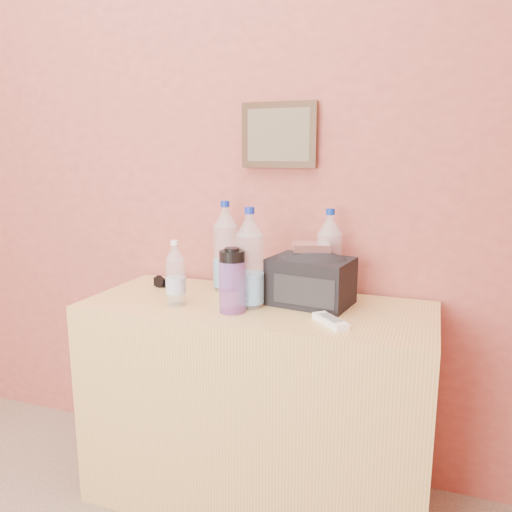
{
  "coord_description": "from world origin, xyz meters",
  "views": [
    {
      "loc": [
        1.03,
        0.07,
        1.32
      ],
      "look_at": [
        0.44,
        1.71,
        0.97
      ],
      "focal_mm": 35.0,
      "sensor_mm": 36.0,
      "label": 1
    }
  ],
  "objects_px": {
    "toiletry_bag": "(311,278)",
    "pet_large_d": "(250,263)",
    "sunglasses": "(168,283)",
    "foil_packet": "(311,247)",
    "pet_large_b": "(226,251)",
    "dresser": "(257,404)",
    "nalgene_bottle": "(232,281)",
    "ac_remote": "(330,321)",
    "pet_large_c": "(329,259)",
    "pet_small": "(176,277)"
  },
  "relations": [
    {
      "from": "nalgene_bottle",
      "to": "ac_remote",
      "type": "xyz_separation_m",
      "value": [
        0.35,
        -0.01,
        -0.1
      ]
    },
    {
      "from": "pet_large_b",
      "to": "toiletry_bag",
      "type": "xyz_separation_m",
      "value": [
        0.37,
        -0.08,
        -0.06
      ]
    },
    {
      "from": "toiletry_bag",
      "to": "ac_remote",
      "type": "bearing_deg",
      "value": -51.06
    },
    {
      "from": "pet_large_b",
      "to": "toiletry_bag",
      "type": "height_order",
      "value": "pet_large_b"
    },
    {
      "from": "nalgene_bottle",
      "to": "sunglasses",
      "type": "bearing_deg",
      "value": 150.92
    },
    {
      "from": "pet_large_b",
      "to": "pet_large_d",
      "type": "bearing_deg",
      "value": -47.29
    },
    {
      "from": "pet_large_b",
      "to": "pet_small",
      "type": "bearing_deg",
      "value": -108.77
    },
    {
      "from": "pet_large_d",
      "to": "nalgene_bottle",
      "type": "bearing_deg",
      "value": -113.84
    },
    {
      "from": "pet_large_d",
      "to": "pet_small",
      "type": "height_order",
      "value": "pet_large_d"
    },
    {
      "from": "dresser",
      "to": "pet_large_c",
      "type": "xyz_separation_m",
      "value": [
        0.23,
        0.17,
        0.55
      ]
    },
    {
      "from": "ac_remote",
      "to": "foil_packet",
      "type": "height_order",
      "value": "foil_packet"
    },
    {
      "from": "ac_remote",
      "to": "toiletry_bag",
      "type": "height_order",
      "value": "toiletry_bag"
    },
    {
      "from": "nalgene_bottle",
      "to": "ac_remote",
      "type": "relative_size",
      "value": 1.49
    },
    {
      "from": "dresser",
      "to": "pet_large_c",
      "type": "height_order",
      "value": "pet_large_c"
    },
    {
      "from": "ac_remote",
      "to": "pet_large_c",
      "type": "bearing_deg",
      "value": 149.89
    },
    {
      "from": "foil_packet",
      "to": "toiletry_bag",
      "type": "bearing_deg",
      "value": -70.43
    },
    {
      "from": "pet_large_c",
      "to": "foil_packet",
      "type": "xyz_separation_m",
      "value": [
        -0.05,
        -0.07,
        0.06
      ]
    },
    {
      "from": "pet_large_d",
      "to": "ac_remote",
      "type": "height_order",
      "value": "pet_large_d"
    },
    {
      "from": "pet_large_d",
      "to": "sunglasses",
      "type": "height_order",
      "value": "pet_large_d"
    },
    {
      "from": "dresser",
      "to": "pet_small",
      "type": "xyz_separation_m",
      "value": [
        -0.27,
        -0.1,
        0.5
      ]
    },
    {
      "from": "pet_large_b",
      "to": "foil_packet",
      "type": "bearing_deg",
      "value": -8.79
    },
    {
      "from": "toiletry_bag",
      "to": "pet_large_d",
      "type": "bearing_deg",
      "value": -142.46
    },
    {
      "from": "sunglasses",
      "to": "pet_large_b",
      "type": "bearing_deg",
      "value": 26.25
    },
    {
      "from": "dresser",
      "to": "toiletry_bag",
      "type": "distance_m",
      "value": 0.53
    },
    {
      "from": "dresser",
      "to": "pet_small",
      "type": "bearing_deg",
      "value": -158.95
    },
    {
      "from": "pet_large_b",
      "to": "toiletry_bag",
      "type": "relative_size",
      "value": 1.26
    },
    {
      "from": "pet_large_c",
      "to": "sunglasses",
      "type": "xyz_separation_m",
      "value": [
        -0.65,
        -0.07,
        -0.13
      ]
    },
    {
      "from": "pet_large_b",
      "to": "ac_remote",
      "type": "bearing_deg",
      "value": -29.99
    },
    {
      "from": "pet_large_c",
      "to": "nalgene_bottle",
      "type": "bearing_deg",
      "value": -134.26
    },
    {
      "from": "nalgene_bottle",
      "to": "pet_large_d",
      "type": "bearing_deg",
      "value": 66.16
    },
    {
      "from": "pet_large_b",
      "to": "pet_large_d",
      "type": "distance_m",
      "value": 0.26
    },
    {
      "from": "sunglasses",
      "to": "toiletry_bag",
      "type": "relative_size",
      "value": 0.49
    },
    {
      "from": "pet_large_d",
      "to": "foil_packet",
      "type": "xyz_separation_m",
      "value": [
        0.19,
        0.13,
        0.05
      ]
    },
    {
      "from": "ac_remote",
      "to": "dresser",
      "type": "bearing_deg",
      "value": -156.8
    },
    {
      "from": "dresser",
      "to": "ac_remote",
      "type": "distance_m",
      "value": 0.52
    },
    {
      "from": "pet_large_d",
      "to": "pet_large_b",
      "type": "bearing_deg",
      "value": 132.71
    },
    {
      "from": "pet_small",
      "to": "nalgene_bottle",
      "type": "relative_size",
      "value": 1.05
    },
    {
      "from": "pet_large_b",
      "to": "nalgene_bottle",
      "type": "height_order",
      "value": "pet_large_b"
    },
    {
      "from": "sunglasses",
      "to": "pet_large_d",
      "type": "bearing_deg",
      "value": -5.15
    },
    {
      "from": "dresser",
      "to": "sunglasses",
      "type": "relative_size",
      "value": 9.08
    },
    {
      "from": "dresser",
      "to": "sunglasses",
      "type": "bearing_deg",
      "value": 167.64
    },
    {
      "from": "foil_packet",
      "to": "pet_large_b",
      "type": "bearing_deg",
      "value": 171.21
    },
    {
      "from": "sunglasses",
      "to": "ac_remote",
      "type": "bearing_deg",
      "value": -4.64
    },
    {
      "from": "pet_large_c",
      "to": "pet_small",
      "type": "bearing_deg",
      "value": -151.51
    },
    {
      "from": "toiletry_bag",
      "to": "dresser",
      "type": "bearing_deg",
      "value": -150.35
    },
    {
      "from": "ac_remote",
      "to": "foil_packet",
      "type": "relative_size",
      "value": 1.16
    },
    {
      "from": "pet_large_c",
      "to": "toiletry_bag",
      "type": "relative_size",
      "value": 1.2
    },
    {
      "from": "pet_large_b",
      "to": "pet_small",
      "type": "height_order",
      "value": "pet_large_b"
    },
    {
      "from": "pet_large_d",
      "to": "sunglasses",
      "type": "bearing_deg",
      "value": 162.38
    },
    {
      "from": "pet_large_d",
      "to": "toiletry_bag",
      "type": "height_order",
      "value": "pet_large_d"
    }
  ]
}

